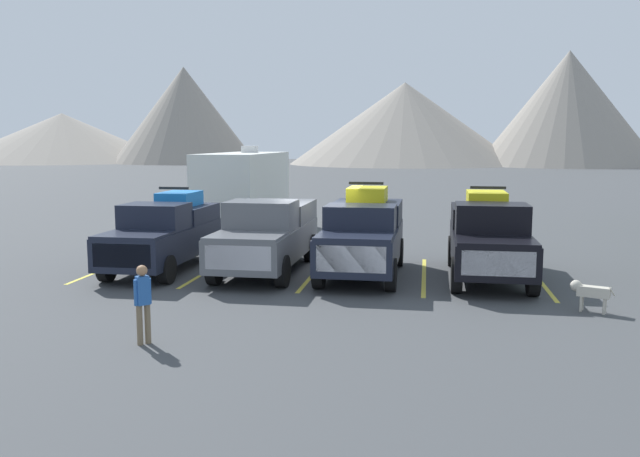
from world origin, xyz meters
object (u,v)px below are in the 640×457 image
(camper_trailer_a, at_px, (244,186))
(person_a, at_px, (143,299))
(pickup_truck_c, at_px, (363,234))
(pickup_truck_d, at_px, (489,236))
(dog, at_px, (589,291))
(pickup_truck_a, at_px, (165,233))
(pickup_truck_b, at_px, (268,233))

(camper_trailer_a, height_order, person_a, camper_trailer_a)
(pickup_truck_c, distance_m, camper_trailer_a, 10.61)
(pickup_truck_d, xyz_separation_m, person_a, (-7.14, -7.54, -0.31))
(pickup_truck_c, xyz_separation_m, camper_trailer_a, (-6.03, 8.70, 0.73))
(pickup_truck_d, bearing_deg, camper_trailer_a, 138.50)
(camper_trailer_a, distance_m, dog, 16.81)
(pickup_truck_a, height_order, pickup_truck_c, pickup_truck_c)
(pickup_truck_a, distance_m, pickup_truck_d, 9.67)
(pickup_truck_c, relative_size, pickup_truck_d, 0.93)
(pickup_truck_a, bearing_deg, camper_trailer_a, 89.76)
(pickup_truck_d, bearing_deg, pickup_truck_a, -178.42)
(camper_trailer_a, bearing_deg, person_a, -81.19)
(pickup_truck_b, distance_m, pickup_truck_c, 2.90)
(person_a, bearing_deg, pickup_truck_d, 46.58)
(pickup_truck_d, bearing_deg, dog, -61.53)
(pickup_truck_c, xyz_separation_m, pickup_truck_d, (3.59, 0.18, -0.01))
(pickup_truck_a, bearing_deg, pickup_truck_c, 0.78)
(pickup_truck_c, distance_m, pickup_truck_d, 3.60)
(pickup_truck_b, relative_size, pickup_truck_c, 1.11)
(pickup_truck_c, bearing_deg, camper_trailer_a, 124.73)
(pickup_truck_b, bearing_deg, pickup_truck_a, -176.30)
(pickup_truck_b, bearing_deg, camper_trailer_a, 110.09)
(pickup_truck_d, relative_size, dog, 6.08)
(pickup_truck_a, relative_size, person_a, 3.46)
(pickup_truck_d, xyz_separation_m, dog, (1.95, -3.59, -0.72))
(pickup_truck_c, bearing_deg, person_a, -115.72)
(person_a, bearing_deg, pickup_truck_c, 64.28)
(camper_trailer_a, height_order, dog, camper_trailer_a)
(pickup_truck_c, relative_size, dog, 5.67)
(pickup_truck_b, bearing_deg, dog, -22.69)
(pickup_truck_c, height_order, person_a, pickup_truck_c)
(pickup_truck_b, distance_m, camper_trailer_a, 9.17)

